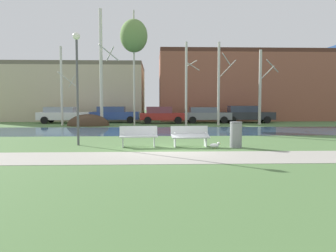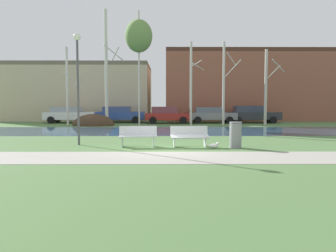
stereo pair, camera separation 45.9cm
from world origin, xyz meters
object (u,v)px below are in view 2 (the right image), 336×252
(trash_bin, at_px, (236,134))
(seagull, at_px, (214,145))
(parked_van_nearest_white, at_px, (70,114))
(bench_right, at_px, (190,136))
(parked_wagon_fourth_grey, at_px, (211,115))
(streetlamp, at_px, (78,70))
(bench_left, at_px, (138,136))
(parked_suv_fifth_dark, at_px, (252,114))
(parked_hatch_third_red, at_px, (167,115))
(parked_sedan_second_blue, at_px, (120,114))

(trash_bin, bearing_deg, seagull, -163.48)
(parked_van_nearest_white, bearing_deg, trash_bin, -55.43)
(bench_right, distance_m, parked_van_nearest_white, 19.27)
(parked_wagon_fourth_grey, bearing_deg, streetlamp, -116.91)
(bench_left, distance_m, streetlamp, 3.94)
(bench_left, bearing_deg, trash_bin, -4.78)
(trash_bin, relative_size, parked_suv_fifth_dark, 0.22)
(seagull, height_order, parked_hatch_third_red, parked_hatch_third_red)
(parked_hatch_third_red, xyz_separation_m, parked_suv_fifth_dark, (7.80, 0.40, 0.03))
(bench_left, xyz_separation_m, parked_van_nearest_white, (-7.62, 16.59, 0.31))
(seagull, bearing_deg, parked_suv_fifth_dark, 70.83)
(bench_right, bearing_deg, seagull, -32.70)
(bench_right, bearing_deg, parked_van_nearest_white, 120.54)
(streetlamp, relative_size, parked_hatch_third_red, 1.21)
(parked_sedan_second_blue, distance_m, parked_suv_fifth_dark, 12.18)
(streetlamp, distance_m, parked_suv_fifth_dark, 19.87)
(streetlamp, height_order, parked_suv_fifth_dark, streetlamp)
(parked_van_nearest_white, relative_size, parked_sedan_second_blue, 1.04)
(streetlamp, xyz_separation_m, parked_suv_fifth_dark, (11.74, 15.84, -2.48))
(parked_sedan_second_blue, distance_m, parked_hatch_third_red, 4.48)
(parked_sedan_second_blue, distance_m, parked_wagon_fourth_grey, 8.45)
(parked_hatch_third_red, xyz_separation_m, parked_wagon_fourth_grey, (4.06, 0.30, -0.01))
(trash_bin, distance_m, parked_hatch_third_red, 16.66)
(bench_right, distance_m, parked_sedan_second_blue, 17.89)
(streetlamp, height_order, parked_sedan_second_blue, streetlamp)
(trash_bin, bearing_deg, streetlamp, 171.64)
(bench_right, bearing_deg, parked_suv_fifth_dark, 67.29)
(trash_bin, height_order, parked_hatch_third_red, parked_hatch_third_red)
(parked_wagon_fourth_grey, bearing_deg, trash_bin, -94.36)
(parked_wagon_fourth_grey, bearing_deg, bench_right, -100.88)
(parked_van_nearest_white, bearing_deg, streetlamp, -72.75)
(bench_left, height_order, streetlamp, streetlamp)
(parked_suv_fifth_dark, bearing_deg, seagull, -109.17)
(seagull, xyz_separation_m, parked_sedan_second_blue, (-6.22, 17.71, 0.66))
(parked_hatch_third_red, bearing_deg, parked_wagon_fourth_grey, 4.29)
(trash_bin, bearing_deg, parked_wagon_fourth_grey, 85.64)
(streetlamp, relative_size, parked_wagon_fourth_grey, 1.13)
(bench_left, bearing_deg, parked_van_nearest_white, 114.65)
(streetlamp, bearing_deg, trash_bin, -8.36)
(parked_sedan_second_blue, bearing_deg, bench_right, -72.87)
(bench_left, relative_size, streetlamp, 0.34)
(bench_left, xyz_separation_m, trash_bin, (4.05, -0.34, 0.08))
(bench_right, distance_m, parked_wagon_fourth_grey, 16.69)
(bench_left, height_order, parked_sedan_second_blue, parked_sedan_second_blue)
(bench_right, bearing_deg, parked_sedan_second_blue, 107.13)
(parked_wagon_fourth_grey, bearing_deg, parked_hatch_third_red, -175.71)
(parked_van_nearest_white, bearing_deg, parked_hatch_third_red, -3.25)
(parked_sedan_second_blue, bearing_deg, seagull, -70.64)
(parked_sedan_second_blue, xyz_separation_m, parked_wagon_fourth_grey, (8.42, -0.71, -0.02))
(seagull, bearing_deg, trash_bin, 16.52)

